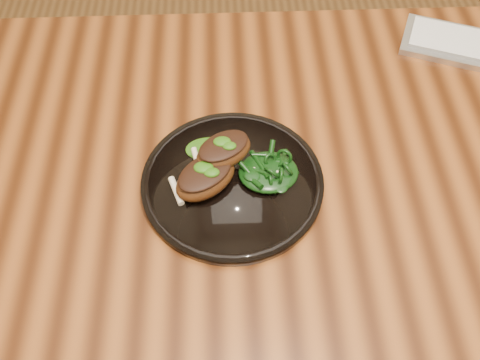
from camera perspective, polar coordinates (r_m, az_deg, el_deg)
name	(u,v)px	position (r m, az deg, el deg)	size (l,w,h in m)	color
desk	(332,178)	(1.03, 9.82, 0.17)	(1.60, 0.80, 0.75)	#361706
plate	(232,182)	(0.89, -0.81, -0.23)	(0.30, 0.30, 0.02)	black
lamb_chop_front	(205,177)	(0.86, -3.75, 0.32)	(0.13, 0.12, 0.05)	#48240D
lamb_chop_back	(223,150)	(0.87, -1.81, 3.17)	(0.12, 0.11, 0.04)	#48240D
herb_smear	(209,149)	(0.92, -3.30, 3.33)	(0.08, 0.05, 0.01)	#174607
greens_heap	(268,170)	(0.88, 3.06, 1.11)	(0.10, 0.09, 0.04)	black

